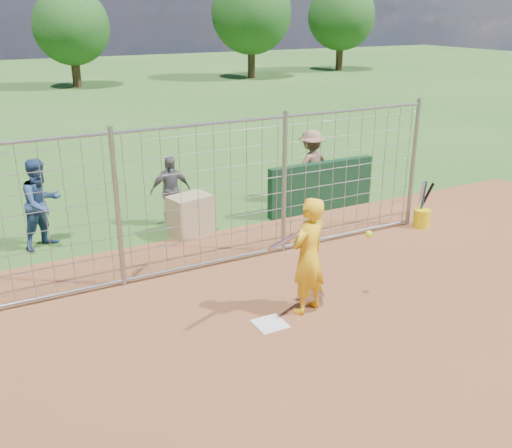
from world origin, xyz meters
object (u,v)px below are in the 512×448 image
bystander_a (42,204)px  bystander_c (311,166)px  bucket_with_bats (422,216)px  bystander_b (170,191)px  equipment_bin (190,215)px  batter (308,256)px

bystander_a → bystander_c: 5.93m
bystander_c → bucket_with_bats: bearing=103.8°
bystander_b → equipment_bin: (0.16, -0.67, -0.34)m
bystander_c → bucket_with_bats: 2.84m
equipment_bin → bucket_with_bats: 4.73m
batter → equipment_bin: size_ratio=2.21×
bystander_c → equipment_bin: size_ratio=2.08×
bystander_b → bucket_with_bats: size_ratio=1.51×
equipment_bin → bucket_with_bats: size_ratio=0.82×
bystander_c → bystander_a: bearing=-8.7°
bystander_a → bystander_b: bystander_a is taller
bystander_c → equipment_bin: bearing=3.3°
batter → bystander_b: batter is taller
bystander_a → bystander_c: (5.93, 0.03, -0.02)m
batter → bucket_with_bats: batter is taller
bystander_c → bucket_with_bats: (1.07, -2.56, -0.59)m
bucket_with_bats → bystander_c: bearing=112.8°
batter → bucket_with_bats: bearing=-174.2°
batter → bystander_b: bearing=-102.2°
batter → bucket_with_bats: 4.43m
bystander_a → bystander_b: size_ratio=1.16×
batter → bystander_b: 4.40m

